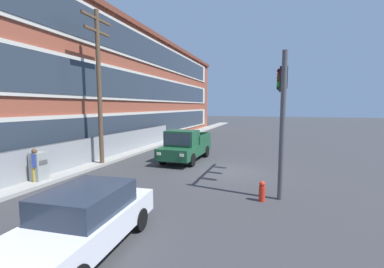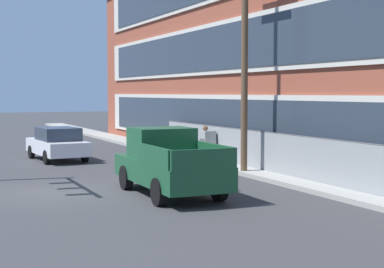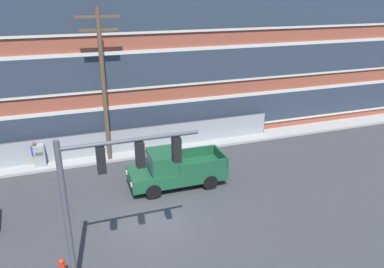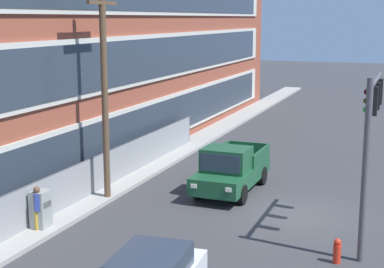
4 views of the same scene
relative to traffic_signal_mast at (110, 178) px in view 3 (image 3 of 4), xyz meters
name	(u,v)px [view 3 (image 3 of 4)]	position (x,y,z in m)	size (l,w,h in m)	color
ground_plane	(155,224)	(2.11, 2.70, -4.09)	(160.00, 160.00, 0.00)	#38383A
sidewalk_building_side	(124,154)	(2.11, 10.78, -4.01)	(80.00, 1.68, 0.16)	#9E9B93
brick_mill_building	(138,54)	(4.71, 17.54, 1.23)	(53.72, 12.42, 10.60)	brown
chain_link_fence	(122,142)	(2.05, 11.00, -3.23)	(20.74, 0.06, 1.68)	gray
traffic_signal_mast	(110,178)	(0.00, 0.00, 0.00)	(4.72, 0.43, 5.62)	#4C4C51
pickup_truck_dark_green	(175,170)	(4.02, 5.86, -3.12)	(5.23, 2.20, 2.06)	#194C2D
utility_pole_near_corner	(103,82)	(1.14, 10.22, 0.93)	(2.47, 0.26, 9.09)	brown
electrical_cabinet	(40,157)	(-2.86, 10.61, -3.35)	(0.61, 0.57, 1.47)	#939993
pedestrian_near_cabinet	(36,153)	(-3.06, 10.59, -3.11)	(0.45, 0.46, 1.69)	#B7932D
fire_hydrant	(62,268)	(-1.93, 0.65, -3.70)	(0.24, 0.24, 0.78)	red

